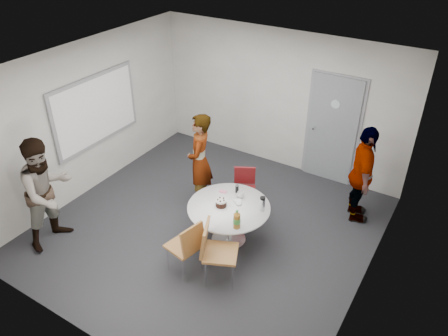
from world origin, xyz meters
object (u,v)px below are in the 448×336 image
Objects in this scene: chair_near_left at (188,244)px; person_main at (200,161)px; table at (230,211)px; person_left at (47,192)px; whiteboard at (96,110)px; door at (332,130)px; person_right at (362,175)px; chair_far at (244,185)px; chair_near_right at (214,247)px.

chair_near_left is 0.52× the size of person_main.
person_main is (-0.82, 1.51, 0.31)m from chair_near_left.
table is 1.17m from person_main.
person_left reaches higher than chair_near_left.
whiteboard is at bearing -103.66° from person_main.
chair_near_left is at bearing -22.91° from whiteboard.
table is (-0.64, -2.56, -0.45)m from door.
door is 2.53m from person_main.
door is at bearing 20.12° from person_right.
whiteboard is 3.15m from chair_near_left.
table is (2.92, -0.27, -0.87)m from whiteboard.
whiteboard reaches higher than chair_far.
whiteboard is 1.99× the size of chair_near_right.
chair_near_right is at bearing 77.35° from chair_far.
chair_near_right is 1.73m from chair_far.
chair_far is 0.44× the size of person_left.
person_left is at bearing -58.32° from person_main.
door reaches higher than person_left.
person_left reaches higher than chair_far.
table is 0.74× the size of person_main.
person_left is at bearing -101.41° from chair_near_right.
person_main is 2.43m from person_left.
door is 3.58m from chair_near_left.
person_left reaches higher than chair_near_right.
whiteboard is 1.11× the size of person_main.
table is at bearing 115.07° from person_right.
chair_far is 3.12m from person_left.
person_right is (1.64, 2.53, 0.31)m from chair_near_left.
chair_far is at bearing 91.43° from person_right.
whiteboard is 1.51× the size of table.
whiteboard reaches higher than person_main.
person_left is (-2.12, -2.25, 0.42)m from chair_far.
door is 1.19× the size of person_left.
chair_near_left is 2.29m from person_left.
table is 2.23m from person_right.
door is 2.67m from table.
person_main is at bearing -8.80° from chair_far.
whiteboard is 2.41× the size of chair_far.
chair_near_left is 0.50× the size of person_left.
person_right reaches higher than table.
chair_near_right is (-0.42, -3.36, -0.44)m from door.
chair_near_left is 1.77m from chair_far.
door is 1.12× the size of whiteboard.
person_right is (1.27, 2.43, 0.26)m from chair_near_right.
whiteboard reaches higher than chair_near_right.
door is 2.39× the size of chair_near_left.
whiteboard is at bearing 78.92° from chair_near_left.
door reaches higher than chair_near_right.
person_left is at bearing 105.68° from person_right.
door is 4.95m from person_left.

